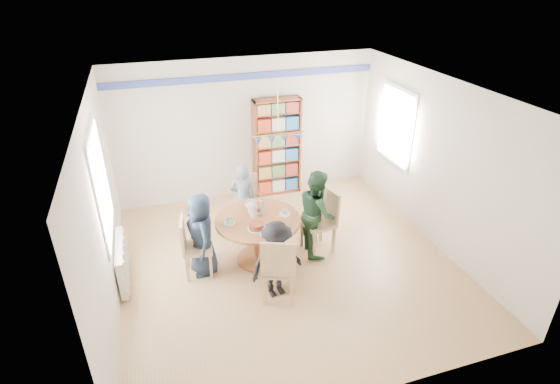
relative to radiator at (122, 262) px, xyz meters
name	(u,v)px	position (x,y,z in m)	size (l,w,h in m)	color
ground	(288,262)	(2.42, -0.30, -0.35)	(5.00, 5.00, 0.00)	tan
room_shell	(255,147)	(2.16, 0.57, 1.30)	(5.00, 5.00, 5.00)	white
radiator	(122,262)	(0.00, 0.00, 0.00)	(0.12, 1.00, 0.60)	silver
dining_table	(258,230)	(2.01, -0.08, 0.21)	(1.30, 1.30, 0.75)	brown
chair_left	(192,244)	(0.99, -0.12, 0.17)	(0.48, 0.48, 0.95)	tan
chair_right	(323,218)	(3.08, -0.09, 0.23)	(0.54, 0.54, 1.05)	tan
chair_far	(245,200)	(2.05, 0.94, 0.19)	(0.52, 0.52, 0.98)	tan
chair_near	(279,267)	(2.03, -1.07, 0.22)	(0.59, 0.59, 1.03)	tan
person_left	(202,235)	(1.15, -0.10, 0.30)	(0.64, 0.41, 1.30)	#182335
person_right	(317,213)	(2.95, -0.12, 0.36)	(0.69, 0.54, 1.42)	#19331F
person_far	(243,198)	(2.00, 0.85, 0.27)	(0.45, 0.30, 1.24)	gray
person_near	(277,260)	(2.04, -0.93, 0.24)	(0.76, 0.44, 1.17)	black
bookshelf	(277,148)	(2.97, 2.04, 0.60)	(0.92, 0.28, 1.94)	brown
tableware	(256,215)	(1.99, -0.05, 0.46)	(1.04, 1.04, 0.27)	white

